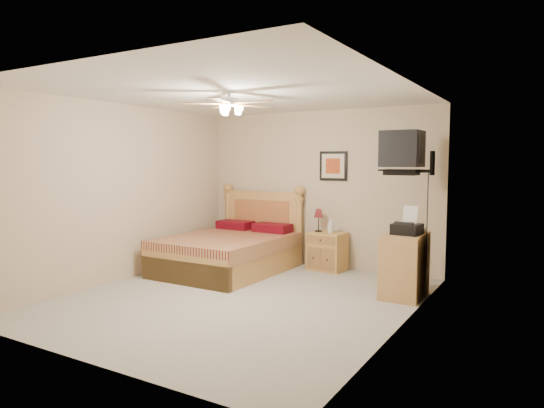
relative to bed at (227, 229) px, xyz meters
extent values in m
plane|color=#A39D93|center=(1.00, -1.12, -0.66)|extent=(4.50, 4.50, 0.00)
cube|color=white|center=(1.00, -1.12, 1.84)|extent=(4.00, 4.50, 0.04)
cube|color=#C7B293|center=(1.00, 1.13, 0.59)|extent=(4.00, 0.04, 2.50)
cube|color=#C7B293|center=(1.00, -3.37, 0.59)|extent=(4.00, 0.04, 2.50)
cube|color=#C7B293|center=(-1.00, -1.12, 0.59)|extent=(0.04, 4.50, 2.50)
cube|color=#C7B293|center=(3.00, -1.12, 0.59)|extent=(0.04, 4.50, 2.50)
cube|color=#BF8D40|center=(1.28, 0.88, -0.36)|extent=(0.57, 0.45, 0.59)
imported|color=silver|center=(1.36, 0.84, 0.06)|extent=(0.13, 0.13, 0.25)
cube|color=black|center=(1.27, 1.11, 0.96)|extent=(0.46, 0.04, 0.46)
cube|color=tan|center=(2.73, -0.02, -0.26)|extent=(0.47, 0.68, 0.80)
imported|color=#AEA489|center=(2.70, 0.22, 0.16)|extent=(0.25, 0.31, 0.03)
imported|color=gray|center=(2.74, 0.21, 0.18)|extent=(0.25, 0.30, 0.02)
camera|label=1|loc=(4.33, -5.98, 1.03)|focal=32.00mm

